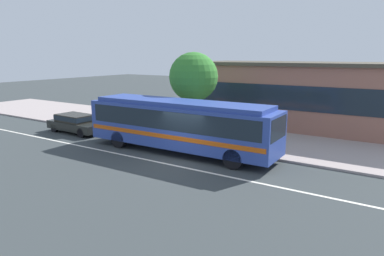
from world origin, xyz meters
name	(u,v)px	position (x,y,z in m)	size (l,w,h in m)	color
ground_plane	(182,161)	(0.00, 0.00, 0.00)	(120.00, 120.00, 0.00)	#343A3C
sidewalk_slab	(238,135)	(0.00, 6.72, 0.06)	(60.00, 8.00, 0.12)	#A19391
lane_stripe_center	(173,165)	(0.00, -0.80, 0.00)	(56.00, 0.16, 0.01)	silver
transit_bus	(180,123)	(-1.06, 1.37, 1.70)	(11.34, 2.67, 2.93)	#2D4599
sedan_behind_bus	(76,122)	(-10.15, 1.59, 0.72)	(4.60, 2.02, 1.29)	black
pedestrian_waiting_near_sign	(178,124)	(-2.71, 3.52, 1.12)	(0.36, 0.36, 1.70)	#6A645D
bus_stop_sign	(253,122)	(2.51, 3.20, 1.81)	(0.13, 0.44, 2.65)	gray
street_tree_near_stop	(193,77)	(-2.59, 5.17, 3.98)	(3.23, 3.23, 5.49)	brown
station_building	(304,95)	(2.85, 12.13, 2.45)	(16.49, 6.56, 4.89)	#8D5D4E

